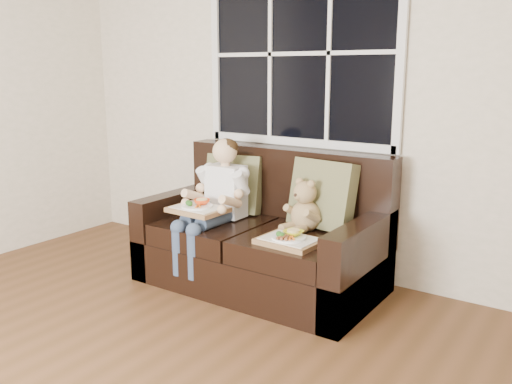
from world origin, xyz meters
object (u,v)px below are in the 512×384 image
Objects in this scene: loveseat at (264,242)px; tray_right at (289,240)px; teddy_bear at (305,209)px; tray_left at (198,208)px; child at (217,193)px.

loveseat is 4.26× the size of tray_right.
loveseat is 4.54× the size of teddy_bear.
loveseat is 4.28× the size of tray_left.
child reaches higher than tray_left.
tray_left is 0.77m from tray_right.
teddy_bear is (0.65, 0.15, -0.06)m from child.
child reaches higher than teddy_bear.
loveseat is 1.86× the size of child.
loveseat is at bearing 39.79° from tray_left.
loveseat reaches higher than tray_left.
teddy_bear is 0.76m from tray_left.
teddy_bear is at bearing 4.86° from loveseat.
teddy_bear reaches higher than tray_right.
tray_left is at bearing -177.40° from tray_right.
child is 2.45× the size of teddy_bear.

